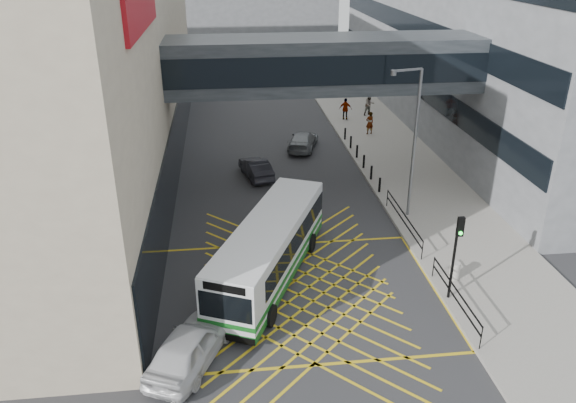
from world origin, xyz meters
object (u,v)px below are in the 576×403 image
object	(u,v)px
car_silver	(303,140)
car_white	(190,346)
bus	(270,247)
pedestrian_b	(369,105)
litter_bin	(455,271)
car_dark	(256,168)
traffic_light	(457,246)
pedestrian_a	(370,123)
pedestrian_c	(346,109)
street_lamp	(412,135)

from	to	relation	value
car_silver	car_white	bearing A→B (deg)	89.45
bus	car_white	bearing A→B (deg)	-98.13
car_white	pedestrian_b	xyz separation A→B (m)	(14.14, 30.05, 0.35)
car_silver	litter_bin	world-z (taller)	car_silver
pedestrian_b	bus	bearing A→B (deg)	-129.67
bus	car_dark	size ratio (longest dim) A/B	2.51
car_white	traffic_light	world-z (taller)	traffic_light
car_white	car_silver	size ratio (longest dim) A/B	1.12
car_dark	traffic_light	distance (m)	16.61
car_white	pedestrian_a	bearing A→B (deg)	-93.27
car_silver	pedestrian_c	xyz separation A→B (m)	(4.56, 6.49, 0.39)
street_lamp	pedestrian_c	size ratio (longest dim) A/B	4.44
car_dark	car_silver	size ratio (longest dim) A/B	0.93
pedestrian_b	pedestrian_c	size ratio (longest dim) A/B	1.06
car_silver	pedestrian_b	xyz separation A→B (m)	(6.87, 7.51, 0.44)
pedestrian_c	car_white	bearing A→B (deg)	85.59
traffic_light	street_lamp	distance (m)	8.28
street_lamp	litter_bin	size ratio (longest dim) A/B	10.07
pedestrian_b	pedestrian_c	bearing A→B (deg)	-172.46
car_white	traffic_light	distance (m)	11.18
traffic_light	litter_bin	xyz separation A→B (m)	(0.79, 1.50, -2.13)
car_white	pedestrian_a	distance (m)	28.09
car_silver	pedestrian_c	distance (m)	7.94
bus	pedestrian_c	bearing A→B (deg)	94.13
pedestrian_a	pedestrian_c	world-z (taller)	pedestrian_c
bus	car_dark	xyz separation A→B (m)	(0.11, 11.97, -0.88)
car_dark	litter_bin	size ratio (longest dim) A/B	5.06
traffic_light	car_white	bearing A→B (deg)	-165.12
bus	pedestrian_a	distance (m)	21.72
bus	car_white	xyz separation A→B (m)	(-3.39, -5.43, -0.74)
street_lamp	pedestrian_b	bearing A→B (deg)	67.02
car_silver	traffic_light	size ratio (longest dim) A/B	1.12
traffic_light	pedestrian_a	bearing A→B (deg)	85.78
litter_bin	pedestrian_c	bearing A→B (deg)	89.24
bus	litter_bin	xyz separation A→B (m)	(8.11, -1.36, -0.96)
litter_bin	street_lamp	bearing A→B (deg)	92.02
bus	traffic_light	xyz separation A→B (m)	(7.32, -2.85, 1.17)
car_white	street_lamp	bearing A→B (deg)	-112.79
car_silver	car_dark	bearing A→B (deg)	71.06
bus	pedestrian_a	size ratio (longest dim) A/B	5.74
street_lamp	pedestrian_b	xyz separation A→B (m)	(2.88, 19.48, -3.64)
bus	pedestrian_b	distance (m)	26.87
car_dark	traffic_light	size ratio (longest dim) A/B	1.04
bus	litter_bin	bearing A→B (deg)	14.31
pedestrian_a	car_silver	bearing A→B (deg)	8.52
bus	street_lamp	bearing A→B (deg)	56.94
litter_bin	car_white	bearing A→B (deg)	-160.47
car_dark	pedestrian_b	bearing A→B (deg)	-143.61
car_white	car_dark	xyz separation A→B (m)	(3.50, 17.40, -0.14)
bus	street_lamp	world-z (taller)	street_lamp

